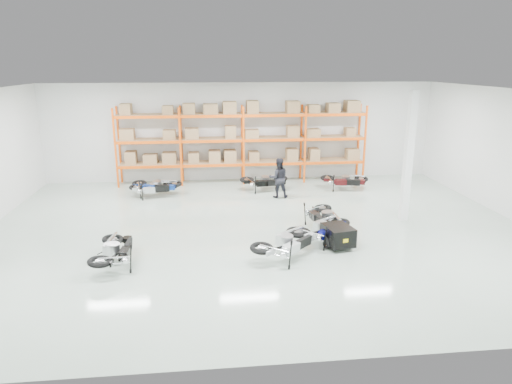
{
  "coord_description": "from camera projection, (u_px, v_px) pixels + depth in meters",
  "views": [
    {
      "loc": [
        -1.6,
        -14.12,
        5.36
      ],
      "look_at": [
        -0.0,
        0.77,
        1.1
      ],
      "focal_mm": 32.0,
      "sensor_mm": 36.0,
      "label": 1
    }
  ],
  "objects": [
    {
      "name": "trailer",
      "position": [
        338.0,
        235.0,
        13.62
      ],
      "size": [
        0.93,
        1.64,
        0.67
      ],
      "rotation": [
        0.0,
        0.0,
        0.21
      ],
      "color": "black",
      "rests_on": "ground"
    },
    {
      "name": "moto_silver_left",
      "position": [
        287.0,
        239.0,
        12.82
      ],
      "size": [
        2.08,
        2.02,
        1.26
      ],
      "primitive_type": null,
      "rotation": [
        0.0,
        -0.09,
        2.31
      ],
      "color": "#B1B3B8",
      "rests_on": "ground"
    },
    {
      "name": "moto_black_far_left",
      "position": [
        115.0,
        246.0,
        12.36
      ],
      "size": [
        0.97,
        1.86,
        1.19
      ],
      "primitive_type": null,
      "rotation": [
        0.0,
        -0.09,
        3.11
      ],
      "color": "black",
      "rests_on": "ground"
    },
    {
      "name": "moto_back_c",
      "position": [
        265.0,
        178.0,
        19.66
      ],
      "size": [
        1.87,
        1.03,
        1.17
      ],
      "primitive_type": null,
      "rotation": [
        0.0,
        -0.09,
        1.64
      ],
      "color": "black",
      "rests_on": "ground"
    },
    {
      "name": "structural_column",
      "position": [
        408.0,
        157.0,
        15.54
      ],
      "size": [
        0.25,
        0.25,
        4.5
      ],
      "primitive_type": "cube",
      "color": "white",
      "rests_on": "ground"
    },
    {
      "name": "person_back",
      "position": [
        278.0,
        178.0,
        18.62
      ],
      "size": [
        0.81,
        0.64,
        1.64
      ],
      "primitive_type": "imported",
      "rotation": [
        0.0,
        0.0,
        3.11
      ],
      "color": "black",
      "rests_on": "ground"
    },
    {
      "name": "pallet_rack",
      "position": [
        243.0,
        134.0,
        20.69
      ],
      "size": [
        11.28,
        0.98,
        3.62
      ],
      "color": "#FF580D",
      "rests_on": "ground"
    },
    {
      "name": "moto_back_d",
      "position": [
        345.0,
        178.0,
        19.83
      ],
      "size": [
        1.92,
        1.25,
        1.15
      ],
      "primitive_type": null,
      "rotation": [
        0.0,
        -0.09,
        1.35
      ],
      "color": "#3B0B0E",
      "rests_on": "ground"
    },
    {
      "name": "room",
      "position": [
        259.0,
        164.0,
        14.52
      ],
      "size": [
        18.0,
        18.0,
        18.0
      ],
      "color": "#A8BBAC",
      "rests_on": "ground"
    },
    {
      "name": "moto_back_b",
      "position": [
        153.0,
        185.0,
        18.75
      ],
      "size": [
        1.75,
        1.08,
        1.06
      ],
      "primitive_type": null,
      "rotation": [
        0.0,
        -0.09,
        1.75
      ],
      "color": "#AFB3B9",
      "rests_on": "ground"
    },
    {
      "name": "moto_touring_right",
      "position": [
        325.0,
        213.0,
        15.1
      ],
      "size": [
        1.12,
        1.94,
        1.19
      ],
      "primitive_type": null,
      "rotation": [
        0.0,
        -0.09,
        0.12
      ],
      "color": "black",
      "rests_on": "ground"
    },
    {
      "name": "moto_blue_centre",
      "position": [
        323.0,
        225.0,
        13.99
      ],
      "size": [
        1.99,
        1.82,
        1.18
      ],
      "primitive_type": null,
      "rotation": [
        0.0,
        -0.09,
        2.22
      ],
      "color": "#080952",
      "rests_on": "ground"
    },
    {
      "name": "moto_back_a",
      "position": [
        155.0,
        183.0,
        18.92
      ],
      "size": [
        1.93,
        1.19,
        1.17
      ],
      "primitive_type": null,
      "rotation": [
        0.0,
        -0.09,
        1.4
      ],
      "color": "navy",
      "rests_on": "ground"
    }
  ]
}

